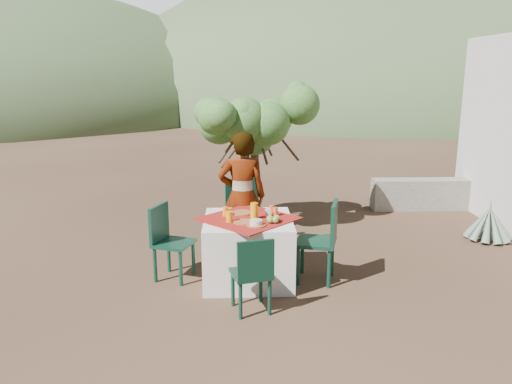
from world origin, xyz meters
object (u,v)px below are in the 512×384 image
chair_left (168,238)px  shrub_tree (258,130)px  juice_pitcher (254,211)px  chair_near (253,272)px  agave (489,224)px  table (248,249)px  chair_right (323,238)px  chair_far (244,211)px  person (242,197)px

chair_left → shrub_tree: size_ratio=0.45×
chair_left → juice_pitcher: (1.02, -0.12, 0.36)m
chair_near → agave: bearing=-163.0°
table → chair_left: (-0.95, 0.08, 0.12)m
shrub_tree → chair_right: bearing=-72.3°
chair_left → chair_near: bearing=-113.6°
chair_near → shrub_tree: shrub_tree is taller
chair_right → chair_left: bearing=-79.5°
table → chair_far: chair_far is taller
chair_right → shrub_tree: size_ratio=0.49×
chair_far → chair_near: (0.07, -1.95, -0.09)m
table → shrub_tree: size_ratio=0.66×
table → chair_right: (0.87, -0.08, 0.16)m
chair_near → chair_left: bearing=-59.1°
chair_right → agave: bearing=133.2°
chair_right → person: bearing=-114.0°
chair_far → chair_left: chair_far is taller
chair_near → person: 1.62m
chair_far → chair_right: (0.91, -1.16, -0.01)m
person → shrub_tree: (0.26, 1.33, 0.72)m
chair_left → person: (0.89, 0.61, 0.35)m
chair_far → juice_pitcher: bearing=-100.2°
chair_right → agave: 3.06m
chair_far → person: 0.49m
chair_near → person: size_ratio=0.48×
chair_left → juice_pitcher: size_ratio=4.68×
chair_far → juice_pitcher: 1.16m
table → chair_near: (0.03, -0.87, 0.07)m
chair_right → person: size_ratio=0.57×
table → person: person is taller
chair_right → chair_far: bearing=-126.1°
chair_near → juice_pitcher: bearing=-107.7°
shrub_tree → juice_pitcher: shrub_tree is taller
table → chair_far: (-0.04, 1.08, 0.17)m
chair_far → chair_near: bearing=-103.8°
chair_left → agave: bearing=-53.9°
shrub_tree → agave: shrub_tree is taller
agave → chair_left: bearing=-164.6°
chair_near → chair_far: bearing=-102.7°
chair_left → chair_right: chair_right is taller
chair_right → person: person is taller
chair_far → shrub_tree: (0.24, 0.95, 1.02)m
agave → juice_pitcher: juice_pitcher is taller
chair_far → chair_right: chair_far is taller
person → chair_far: bearing=-95.1°
table → chair_left: chair_left is taller
shrub_tree → person: bearing=-101.2°
chair_near → chair_right: (0.84, 0.79, 0.08)m
table → agave: size_ratio=1.81×
table → chair_right: size_ratio=1.34×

